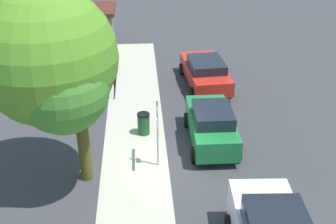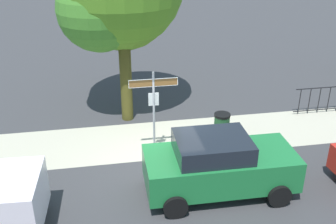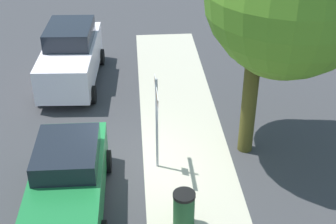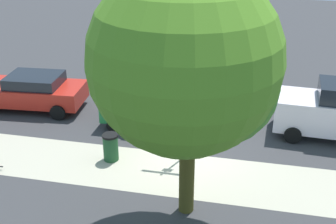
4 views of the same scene
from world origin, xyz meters
name	(u,v)px [view 2 (image 2 of 4)]	position (x,y,z in m)	size (l,w,h in m)	color
ground_plane	(156,160)	(0.00, 0.00, 0.00)	(60.00, 60.00, 0.00)	#38383A
sidewalk_strip	(206,135)	(2.00, 1.30, 0.00)	(24.00, 2.60, 0.00)	#B3AD96
street_sign	(154,98)	(0.01, 0.40, 1.96)	(1.49, 0.07, 2.81)	#9EA0A5
car_green	(219,165)	(1.45, -1.90, 0.88)	(4.11, 1.99, 1.73)	#1C6E34
trash_bin	(222,127)	(2.40, 0.90, 0.49)	(0.55, 0.55, 0.98)	#1E4C28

